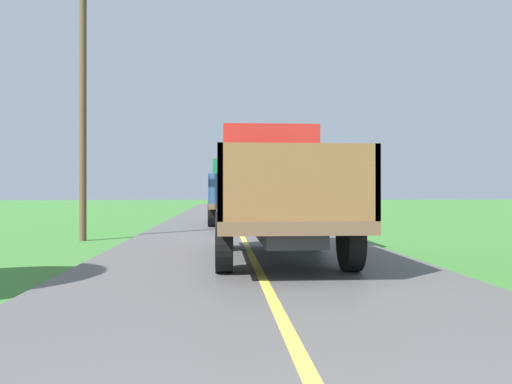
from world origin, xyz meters
TOP-DOWN VIEW (x-y plane):
  - banana_truck_near at (0.49, 10.39)m, footprint 2.38×5.82m
  - banana_truck_far at (0.06, 21.75)m, footprint 2.38×5.81m
  - utility_pole_roadside at (-4.61, 14.62)m, footprint 1.84×0.20m

SIDE VIEW (x-z plane):
  - banana_truck_near at x=0.49m, z-range 0.08..2.88m
  - banana_truck_far at x=0.06m, z-range 0.09..2.89m
  - utility_pole_roadside at x=-4.61m, z-range 0.27..7.76m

